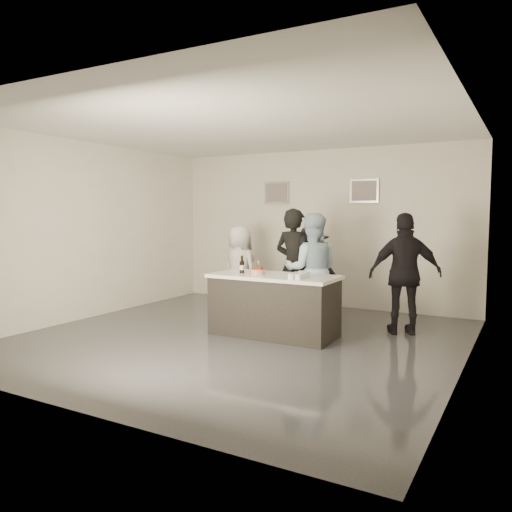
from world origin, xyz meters
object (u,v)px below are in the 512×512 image
object	(u,v)px
beer_bottle_a	(242,264)
person_guest_right	(405,274)
bar_counter	(274,305)
beer_bottle_b	(242,264)
cake	(258,272)
person_main_black	(294,266)
person_guest_left	(240,269)
person_guest_back	(311,271)
person_main_blue	(312,270)

from	to	relation	value
beer_bottle_a	person_guest_right	bearing A→B (deg)	24.88
bar_counter	beer_bottle_b	distance (m)	0.77
cake	person_main_black	size ratio (longest dim) A/B	0.11
person_guest_right	person_guest_left	bearing A→B (deg)	-30.21
person_main_black	person_guest_back	world-z (taller)	person_main_black
bar_counter	cake	xyz separation A→B (m)	(-0.22, -0.09, 0.49)
bar_counter	person_guest_right	xyz separation A→B (m)	(1.65, 1.03, 0.45)
person_guest_back	person_guest_right	bearing A→B (deg)	139.62
cake	person_guest_back	distance (m)	1.70
beer_bottle_a	person_main_blue	world-z (taller)	person_main_blue
beer_bottle_b	person_guest_left	bearing A→B (deg)	122.11
person_guest_right	beer_bottle_a	bearing A→B (deg)	-0.72
beer_bottle_a	person_main_black	world-z (taller)	person_main_black
bar_counter	beer_bottle_a	distance (m)	0.80
person_main_blue	person_guest_right	bearing A→B (deg)	163.86
bar_counter	person_guest_right	bearing A→B (deg)	31.99
beer_bottle_a	person_guest_left	xyz separation A→B (m)	(-0.80, 1.26, -0.24)
beer_bottle_b	person_guest_back	bearing A→B (deg)	75.40
person_main_black	person_guest_left	world-z (taller)	person_main_black
cake	person_guest_left	bearing A→B (deg)	129.53
cake	bar_counter	bearing A→B (deg)	22.70
cake	beer_bottle_a	size ratio (longest dim) A/B	0.80
beer_bottle_b	person_main_black	size ratio (longest dim) A/B	0.14
bar_counter	cake	bearing A→B (deg)	-157.30
beer_bottle_b	person_guest_left	xyz separation A→B (m)	(-0.84, 1.34, -0.24)
person_main_black	person_main_blue	bearing A→B (deg)	171.48
person_guest_back	cake	bearing A→B (deg)	62.73
bar_counter	person_guest_right	size ratio (longest dim) A/B	1.03
person_guest_right	person_guest_back	size ratio (longest dim) A/B	1.15
person_main_black	person_guest_left	size ratio (longest dim) A/B	1.19
bar_counter	cake	size ratio (longest dim) A/B	8.95
cake	person_guest_left	size ratio (longest dim) A/B	0.13
person_main_blue	beer_bottle_b	bearing A→B (deg)	27.41
cake	beer_bottle_b	xyz separation A→B (m)	(-0.29, 0.03, 0.09)
person_main_black	person_guest_left	distance (m)	1.28
person_main_black	person_main_blue	distance (m)	0.37
person_main_blue	person_guest_right	world-z (taller)	person_guest_right
cake	beer_bottle_a	bearing A→B (deg)	162.13
beer_bottle_b	person_guest_right	xyz separation A→B (m)	(2.16, 1.09, -0.13)
person_main_blue	person_guest_back	distance (m)	0.81
beer_bottle_a	person_main_black	xyz separation A→B (m)	(0.43, 0.94, -0.09)
person_guest_left	person_guest_right	size ratio (longest dim) A/B	0.87
beer_bottle_a	person_main_black	bearing A→B (deg)	65.53
beer_bottle_a	person_guest_left	distance (m)	1.51
person_guest_right	cake	bearing A→B (deg)	5.38
cake	person_main_black	xyz separation A→B (m)	(0.10, 1.04, -0.00)
bar_counter	cake	distance (m)	0.54
bar_counter	person_main_black	bearing A→B (deg)	97.09
person_main_black	person_main_blue	size ratio (longest dim) A/B	1.04
cake	person_main_blue	xyz separation A→B (m)	(0.46, 0.94, -0.04)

